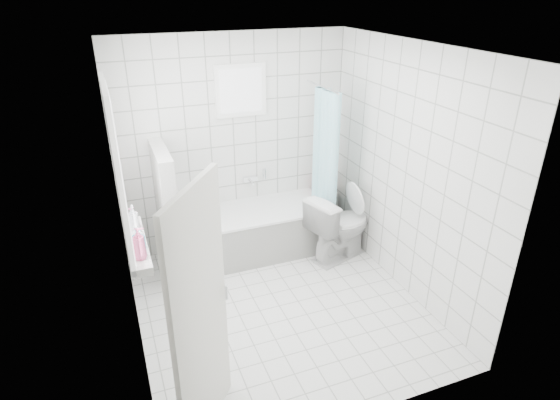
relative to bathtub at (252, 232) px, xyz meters
name	(u,v)px	position (x,y,z in m)	size (l,w,h in m)	color
ground	(279,306)	(-0.08, -1.12, -0.29)	(3.00, 3.00, 0.00)	white
ceiling	(279,47)	(-0.08, -1.12, 2.31)	(3.00, 3.00, 0.00)	white
wall_back	(234,145)	(-0.08, 0.38, 1.01)	(2.80, 0.02, 2.60)	white
wall_front	(361,280)	(-0.08, -2.62, 1.01)	(2.80, 0.02, 2.60)	white
wall_left	(122,218)	(-1.48, -1.12, 1.01)	(0.02, 3.00, 2.60)	white
wall_right	(406,173)	(1.32, -1.12, 1.01)	(0.02, 3.00, 2.60)	white
window_left	(120,172)	(-1.43, -0.82, 1.31)	(0.01, 0.90, 1.40)	white
window_back	(241,91)	(0.02, 0.33, 1.66)	(0.50, 0.01, 0.50)	white
window_sill	(137,245)	(-1.39, -0.82, 0.57)	(0.18, 1.02, 0.08)	white
door	(201,321)	(-1.09, -2.28, 0.71)	(0.04, 0.80, 2.00)	silver
bathtub	(252,232)	(0.00, 0.00, 0.00)	(1.86, 0.77, 0.58)	white
partition_wall	(167,213)	(-1.00, -0.05, 0.46)	(0.15, 0.85, 1.50)	white
tiled_ledge	(320,210)	(1.05, 0.26, -0.02)	(0.40, 0.24, 0.55)	white
toilet	(340,226)	(0.95, -0.48, 0.13)	(0.47, 0.82, 0.84)	white
curtain_rod	(322,87)	(0.87, -0.02, 1.71)	(0.02, 0.02, 0.80)	silver
shower_curtain	(324,165)	(0.87, -0.15, 0.81)	(0.14, 0.48, 1.78)	#4CCEE1
tub_faucet	(250,179)	(0.10, 0.34, 0.56)	(0.18, 0.06, 0.06)	silver
sill_bottles	(136,231)	(-1.38, -0.86, 0.73)	(0.16, 0.73, 0.30)	silver
ledge_bottles	(321,186)	(1.02, 0.20, 0.37)	(0.16, 0.16, 0.24)	#E01A48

